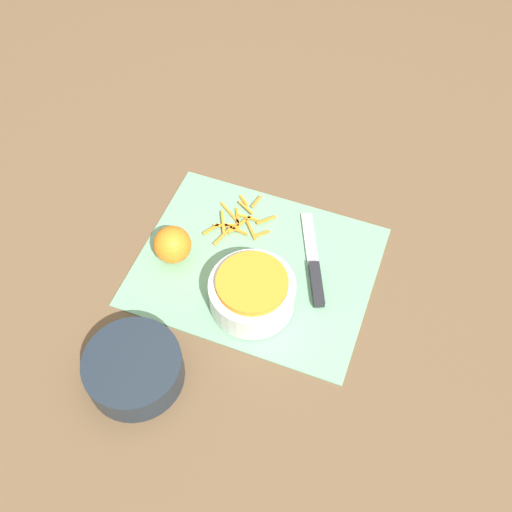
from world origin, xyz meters
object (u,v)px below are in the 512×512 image
at_px(bowl_dark, 134,369).
at_px(orange_left, 172,245).
at_px(bowl_speckled, 252,292).
at_px(knife, 315,273).

distance_m(bowl_dark, orange_left, 0.25).
relative_size(bowl_speckled, orange_left, 2.16).
distance_m(bowl_speckled, bowl_dark, 0.24).
distance_m(bowl_dark, knife, 0.38).
height_order(bowl_speckled, orange_left, bowl_speckled).
relative_size(knife, orange_left, 2.89).
xyz_separation_m(bowl_speckled, bowl_dark, (0.13, 0.20, -0.01)).
bearing_deg(bowl_dark, knife, -126.82).
bearing_deg(knife, orange_left, 76.91).
height_order(bowl_speckled, bowl_dark, bowl_speckled).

